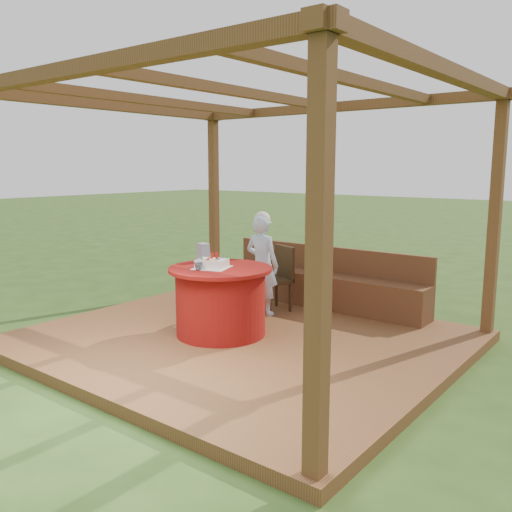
# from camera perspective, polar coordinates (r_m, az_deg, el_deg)

# --- Properties ---
(ground) EXTENTS (60.00, 60.00, 0.00)m
(ground) POSITION_cam_1_polar(r_m,az_deg,el_deg) (6.22, -1.44, -9.42)
(ground) COLOR #2A4818
(ground) RESTS_ON ground
(deck) EXTENTS (4.50, 4.00, 0.12)m
(deck) POSITION_cam_1_polar(r_m,az_deg,el_deg) (6.21, -1.44, -8.89)
(deck) COLOR brown
(deck) RESTS_ON ground
(pergola) EXTENTS (4.50, 4.00, 2.72)m
(pergola) POSITION_cam_1_polar(r_m,az_deg,el_deg) (5.90, -1.54, 13.28)
(pergola) COLOR brown
(pergola) RESTS_ON deck
(bench) EXTENTS (3.00, 0.42, 0.80)m
(bench) POSITION_cam_1_polar(r_m,az_deg,el_deg) (7.48, 6.96, -3.20)
(bench) COLOR brown
(bench) RESTS_ON deck
(table) EXTENTS (1.16, 1.16, 0.77)m
(table) POSITION_cam_1_polar(r_m,az_deg,el_deg) (6.15, -3.75, -4.69)
(table) COLOR maroon
(table) RESTS_ON deck
(chair) EXTENTS (0.52, 0.52, 0.85)m
(chair) POSITION_cam_1_polar(r_m,az_deg,el_deg) (7.16, 2.31, -2.06)
(chair) COLOR #332210
(chair) RESTS_ON deck
(elderly_woman) EXTENTS (0.48, 0.33, 1.33)m
(elderly_woman) POSITION_cam_1_polar(r_m,az_deg,el_deg) (6.93, 0.64, -0.73)
(elderly_woman) COLOR #A7D2F8
(elderly_woman) RESTS_ON deck
(birthday_cake) EXTENTS (0.46, 0.46, 0.17)m
(birthday_cake) POSITION_cam_1_polar(r_m,az_deg,el_deg) (6.03, -4.66, -0.78)
(birthday_cake) COLOR white
(birthday_cake) RESTS_ON table
(gift_bag) EXTENTS (0.18, 0.14, 0.22)m
(gift_bag) POSITION_cam_1_polar(r_m,az_deg,el_deg) (6.42, -5.58, 0.37)
(gift_bag) COLOR #C27EA9
(gift_bag) RESTS_ON table
(drinking_glass) EXTENTS (0.10, 0.10, 0.08)m
(drinking_glass) POSITION_cam_1_polar(r_m,az_deg,el_deg) (5.92, -6.10, -1.09)
(drinking_glass) COLOR white
(drinking_glass) RESTS_ON table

